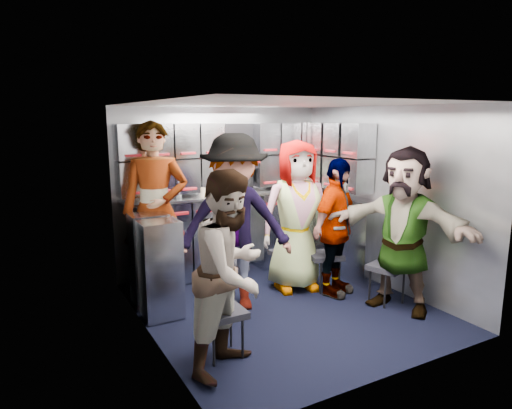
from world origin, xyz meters
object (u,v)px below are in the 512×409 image
jump_seat_mid_left (228,269)px  attendant_arc_c (296,216)px  jump_seat_near_right (387,269)px  attendant_arc_a (231,272)px  attendant_arc_d (336,228)px  attendant_arc_e (403,230)px  jump_seat_near_left (222,315)px  attendant_standing (156,211)px  jump_seat_center (287,254)px  jump_seat_mid_right (325,257)px  attendant_arc_b (235,223)px

jump_seat_mid_left → attendant_arc_c: bearing=-0.9°
jump_seat_near_right → attendant_arc_a: (-2.03, -0.36, 0.42)m
attendant_arc_d → attendant_arc_e: attendant_arc_e is taller
jump_seat_mid_left → jump_seat_near_right: size_ratio=0.94×
jump_seat_near_left → attendant_standing: 1.67m
jump_seat_center → jump_seat_mid_right: jump_seat_mid_right is taller
jump_seat_mid_right → attendant_arc_a: size_ratio=0.28×
jump_seat_near_left → jump_seat_mid_right: bearing=26.2°
jump_seat_mid_left → attendant_arc_b: (-0.00, -0.18, 0.54)m
jump_seat_mid_right → attendant_arc_c: size_ratio=0.26×
jump_seat_near_left → attendant_arc_a: attendant_arc_a is taller
jump_seat_mid_left → jump_seat_near_right: 1.71m
jump_seat_mid_right → jump_seat_near_left: bearing=-153.8°
jump_seat_mid_left → jump_seat_near_right: jump_seat_near_right is taller
attendant_arc_d → jump_seat_near_right: bearing=-78.9°
jump_seat_mid_right → attendant_arc_b: bearing=178.9°
attendant_arc_d → attendant_arc_e: bearing=-87.4°
jump_seat_center → attendant_arc_d: bearing=-63.4°
jump_seat_near_left → jump_seat_mid_left: size_ratio=0.99×
attendant_arc_b → attendant_arc_c: 0.89m
attendant_arc_d → attendant_arc_b: bearing=144.3°
jump_seat_near_left → jump_seat_near_right: jump_seat_near_right is taller
attendant_arc_b → attendant_arc_c: size_ratio=1.05×
attendant_arc_a → attendant_arc_e: size_ratio=0.94×
jump_seat_near_left → attendant_arc_d: size_ratio=0.27×
jump_seat_near_left → attendant_arc_d: bearing=21.0°
attendant_arc_c → attendant_standing: bearing=173.0°
attendant_arc_a → attendant_standing: bearing=59.9°
attendant_arc_a → attendant_arc_c: bearing=7.8°
attendant_standing → attendant_arc_a: 1.74m
attendant_standing → attendant_arc_e: attendant_standing is taller
jump_seat_center → attendant_arc_e: attendant_arc_e is taller
jump_seat_mid_left → attendant_arc_a: 1.39m
attendant_arc_d → jump_seat_center: bearing=90.9°
attendant_arc_c → attendant_arc_d: 0.47m
jump_seat_near_left → jump_seat_center: 1.84m
attendant_arc_c → attendant_arc_d: (0.27, -0.37, -0.09)m
attendant_standing → attendant_arc_c: size_ratio=1.12×
jump_seat_mid_left → attendant_arc_a: bearing=-113.9°
attendant_arc_d → attendant_arc_c: bearing=101.0°
jump_seat_mid_left → attendant_arc_a: attendant_arc_a is taller
jump_seat_near_left → jump_seat_near_right: (2.03, 0.18, 0.01)m
jump_seat_near_right → attendant_arc_c: bearing=126.7°
attendant_arc_b → attendant_arc_d: bearing=9.9°
attendant_standing → jump_seat_near_right: bearing=-10.0°
attendant_arc_d → attendant_arc_e: 0.74m
attendant_arc_c → jump_seat_center: bearing=102.9°
jump_seat_mid_right → jump_seat_mid_left: bearing=170.0°
jump_seat_mid_right → attendant_arc_e: (0.35, -0.82, 0.47)m
attendant_arc_a → jump_seat_mid_right: bearing=-1.7°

